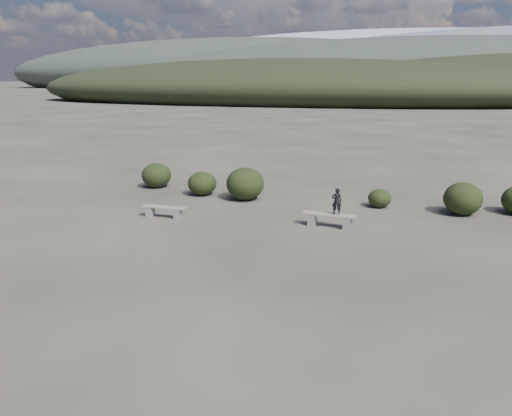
% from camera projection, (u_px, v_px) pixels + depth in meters
% --- Properties ---
extents(ground, '(1200.00, 1200.00, 0.00)m').
position_uv_depth(ground, '(230.00, 290.00, 11.76)').
color(ground, '#312D26').
rests_on(ground, ground).
extents(bench_left, '(1.65, 0.41, 0.41)m').
position_uv_depth(bench_left, '(164.00, 211.00, 17.84)').
color(bench_left, slate).
rests_on(bench_left, ground).
extents(bench_right, '(1.84, 0.49, 0.45)m').
position_uv_depth(bench_right, '(330.00, 219.00, 16.71)').
color(bench_right, slate).
rests_on(bench_right, ground).
extents(seated_person, '(0.37, 0.28, 0.90)m').
position_uv_depth(seated_person, '(337.00, 201.00, 16.47)').
color(seated_person, black).
rests_on(seated_person, bench_right).
extents(shrub_a, '(1.23, 1.23, 1.01)m').
position_uv_depth(shrub_a, '(202.00, 183.00, 21.23)').
color(shrub_a, black).
rests_on(shrub_a, ground).
extents(shrub_b, '(1.55, 1.55, 1.33)m').
position_uv_depth(shrub_b, '(245.00, 184.00, 20.38)').
color(shrub_b, black).
rests_on(shrub_b, ground).
extents(shrub_c, '(0.89, 0.89, 0.71)m').
position_uv_depth(shrub_c, '(380.00, 198.00, 19.24)').
color(shrub_c, black).
rests_on(shrub_c, ground).
extents(shrub_d, '(1.37, 1.37, 1.20)m').
position_uv_depth(shrub_d, '(463.00, 199.00, 18.14)').
color(shrub_d, black).
rests_on(shrub_d, ground).
extents(shrub_f, '(1.33, 1.33, 1.12)m').
position_uv_depth(shrub_f, '(156.00, 175.00, 22.73)').
color(shrub_f, black).
rests_on(shrub_f, ground).
extents(mountain_ridges, '(500.00, 400.00, 56.00)m').
position_uv_depth(mountain_ridges, '(410.00, 68.00, 322.39)').
color(mountain_ridges, black).
rests_on(mountain_ridges, ground).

